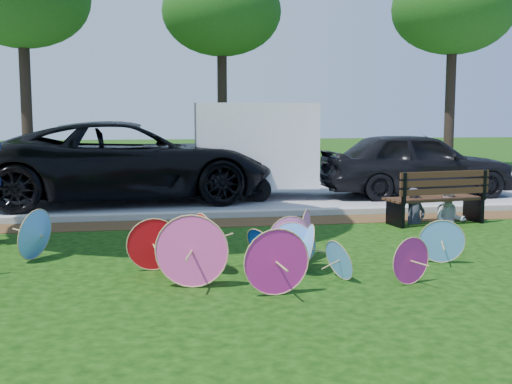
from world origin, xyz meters
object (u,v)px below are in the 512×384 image
parasol_pile (215,246)px  person_right (450,190)px  park_bench (434,197)px  person_left (416,189)px  black_van (128,162)px  cargo_trailer (257,145)px  dark_pickup (416,164)px

parasol_pile → person_right: size_ratio=5.73×
park_bench → person_left: bearing=163.0°
person_left → person_right: (0.70, 0.00, -0.02)m
parasol_pile → person_left: bearing=37.9°
black_van → park_bench: (5.87, -4.08, -0.45)m
cargo_trailer → person_right: size_ratio=2.30×
park_bench → person_right: person_right is taller
parasol_pile → person_right: person_right is taller
parasol_pile → park_bench: 5.56m
person_right → cargo_trailer: bearing=143.4°
black_van → parasol_pile: bearing=-175.5°
dark_pickup → person_left: bearing=155.8°
black_van → park_bench: bearing=-130.6°
parasol_pile → black_van: (-1.33, 7.29, 0.58)m
person_right → dark_pickup: bearing=94.2°
black_van → cargo_trailer: cargo_trailer is taller
dark_pickup → person_right: bearing=165.0°
parasol_pile → dark_pickup: (5.86, 7.13, 0.45)m
dark_pickup → park_bench: size_ratio=2.49×
person_right → park_bench: bearing=-153.6°
cargo_trailer → person_left: (2.35, -4.35, -0.66)m
cargo_trailer → park_bench: (2.70, -4.40, -0.82)m
dark_pickup → cargo_trailer: (-4.02, 0.48, 0.50)m
black_van → dark_pickup: bearing=-97.1°
park_bench → person_left: 0.38m
dark_pickup → person_left: (-1.67, -3.87, -0.16)m
dark_pickup → park_bench: dark_pickup is taller
parasol_pile → park_bench: bearing=35.3°
cargo_trailer → person_left: 4.99m
cargo_trailer → person_right: bearing=-47.7°
person_right → person_left: bearing=-161.7°
black_van → park_bench: black_van is taller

